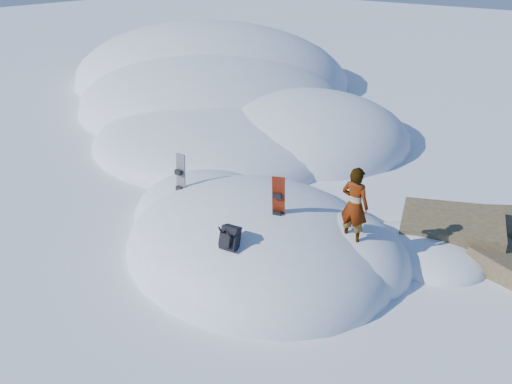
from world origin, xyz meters
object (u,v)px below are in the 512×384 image
Objects in this scene: snowboard_red at (278,206)px; backpack at (230,238)px; person at (355,205)px; snowboard_dark at (180,182)px.

snowboard_red is 1.47m from backpack.
snowboard_red reaches higher than backpack.
person is at bearing 39.55° from backpack.
backpack is at bearing 51.74° from person.
snowboard_red is 0.97× the size of snowboard_dark.
backpack is at bearing -122.42° from snowboard_red.
backpack is (3.08, -1.52, 0.18)m from snowboard_dark.
person is at bearing -2.50° from snowboard_red.
snowboard_dark is 4.86m from person.
person is at bearing 3.01° from snowboard_dark.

